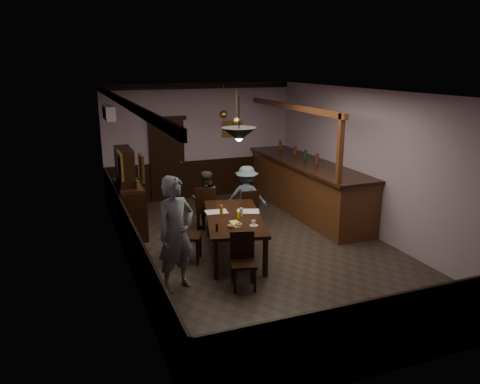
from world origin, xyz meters
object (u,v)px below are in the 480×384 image
chair_far_left (206,207)px  pendant_brass_far (224,115)px  coffee_cup (254,222)px  pendant_iron (239,134)px  person_standing (176,234)px  soda_can (239,215)px  bar_counter (305,185)px  pendant_brass_mid (236,121)px  person_seated_right (247,196)px  chair_near (243,258)px  chair_side (184,231)px  person_seated_left (206,200)px  sideboard (129,200)px  dining_table (234,220)px  chair_far_right (249,208)px

chair_far_left → pendant_brass_far: size_ratio=1.24×
coffee_cup → pendant_iron: pendant_iron is taller
person_standing → chair_far_left: bearing=39.0°
soda_can → pendant_brass_far: pendant_brass_far is taller
bar_counter → soda_can: bearing=-140.8°
chair_far_left → pendant_brass_mid: 1.94m
person_seated_right → bar_counter: 1.81m
chair_near → person_standing: 1.14m
person_standing → pendant_brass_mid: (1.99, 2.56, 1.37)m
person_standing → pendant_brass_mid: 3.52m
person_seated_right → pendant_brass_mid: bearing=-25.3°
person_standing → pendant_brass_mid: pendant_brass_mid is taller
chair_far_left → pendant_iron: pendant_iron is taller
chair_near → soda_can: (0.37, 1.15, 0.31)m
person_seated_right → pendant_iron: size_ratio=1.91×
chair_side → soda_can: size_ratio=8.58×
person_seated_right → pendant_brass_mid: size_ratio=1.68×
chair_side → pendant_brass_mid: (1.61, 1.55, 1.73)m
soda_can → pendant_brass_far: 3.56m
coffee_cup → soda_can: size_ratio=0.67×
person_seated_left → pendant_iron: pendant_iron is taller
person_standing → sideboard: bearing=73.1°
dining_table → chair_side: (-0.95, 0.05, -0.12)m
soda_can → chair_side: bearing=169.2°
chair_side → pendant_iron: pendant_iron is taller
bar_counter → pendant_brass_mid: bearing=-170.8°
coffee_cup → chair_far_right: bearing=84.6°
chair_far_right → chair_side: chair_side is taller
dining_table → soda_can: size_ratio=19.82×
person_standing → pendant_iron: pendant_iron is taller
chair_side → sideboard: (-0.70, 1.82, 0.17)m
person_seated_left → bar_counter: bar_counter is taller
chair_far_right → chair_far_left: bearing=-9.5°
pendant_iron → pendant_brass_mid: size_ratio=0.88×
chair_far_left → chair_far_right: bearing=-175.2°
sideboard → pendant_brass_mid: size_ratio=2.26×
soda_can → pendant_brass_mid: bearing=70.4°
dining_table → chair_near: chair_near is taller
chair_side → sideboard: sideboard is taller
person_seated_right → chair_far_left: bearing=31.2°
pendant_brass_mid → person_seated_left: bearing=179.3°
person_standing → pendant_iron: 1.86m
chair_near → pendant_iron: 1.97m
pendant_brass_mid → pendant_brass_far: (0.20, 1.39, 0.00)m
chair_side → coffee_cup: 1.29m
person_seated_right → pendant_brass_mid: (-0.16, 0.21, 1.62)m
chair_far_left → chair_side: (-0.82, -1.29, 0.02)m
chair_far_left → chair_side: 1.53m
person_seated_left → pendant_iron: bearing=103.9°
dining_table → chair_near: bearing=-104.3°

